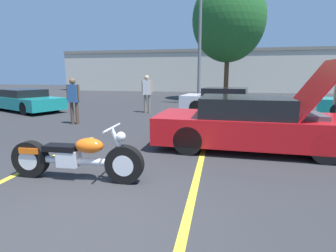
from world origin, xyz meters
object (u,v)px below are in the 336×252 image
object	(u,v)px
light_pole	(201,39)
parked_car_mid_row	(228,101)
parked_car_left_row	(26,101)
tree_background	(229,20)
spectator_midground	(147,91)
motorcycle	(76,158)
show_car_hood_open	(252,124)
spectator_by_show_car	(74,97)

from	to	relation	value
light_pole	parked_car_mid_row	bearing A→B (deg)	-65.21
parked_car_mid_row	parked_car_left_row	world-z (taller)	parked_car_mid_row
tree_background	spectator_midground	world-z (taller)	tree_background
tree_background	parked_car_left_row	bearing A→B (deg)	-141.19
motorcycle	parked_car_left_row	xyz separation A→B (m)	(-7.15, 7.49, 0.13)
show_car_hood_open	parked_car_mid_row	size ratio (longest dim) A/B	1.03
tree_background	parked_car_mid_row	size ratio (longest dim) A/B	1.85
parked_car_left_row	spectator_by_show_car	size ratio (longest dim) A/B	2.80
light_pole	motorcycle	size ratio (longest dim) A/B	2.89
parked_car_left_row	spectator_midground	distance (m)	6.18
parked_car_left_row	spectator_midground	bearing A→B (deg)	29.49
spectator_midground	light_pole	bearing A→B (deg)	60.36
spectator_midground	parked_car_left_row	bearing A→B (deg)	-174.36
tree_background	spectator_midground	size ratio (longest dim) A/B	4.71
parked_car_left_row	light_pole	bearing A→B (deg)	52.07
spectator_by_show_car	spectator_midground	distance (m)	3.82
spectator_midground	show_car_hood_open	bearing A→B (deg)	-52.50
show_car_hood_open	spectator_midground	distance (m)	6.89
parked_car_mid_row	spectator_by_show_car	size ratio (longest dim) A/B	2.70
parked_car_left_row	spectator_by_show_car	distance (m)	5.14
parked_car_mid_row	tree_background	bearing A→B (deg)	98.67
parked_car_mid_row	spectator_by_show_car	xyz separation A→B (m)	(-5.57, -3.84, 0.41)
light_pole	show_car_hood_open	bearing A→B (deg)	-77.94
motorcycle	spectator_midground	distance (m)	8.19
parked_car_mid_row	spectator_midground	size ratio (longest dim) A/B	2.55
parked_car_left_row	parked_car_mid_row	bearing A→B (deg)	30.07
parked_car_mid_row	spectator_by_show_car	world-z (taller)	spectator_by_show_car
tree_background	show_car_hood_open	world-z (taller)	tree_background
motorcycle	parked_car_mid_row	xyz separation A→B (m)	(2.74, 8.57, 0.19)
tree_background	parked_car_mid_row	bearing A→B (deg)	-89.94
spectator_by_show_car	spectator_midground	size ratio (longest dim) A/B	0.94
parked_car_mid_row	parked_car_left_row	distance (m)	9.94
tree_background	parked_car_left_row	world-z (taller)	tree_background
tree_background	parked_car_left_row	distance (m)	13.61
parked_car_mid_row	parked_car_left_row	xyz separation A→B (m)	(-9.88, -1.08, -0.06)
show_car_hood_open	spectator_by_show_car	xyz separation A→B (m)	(-6.00, 2.10, 0.37)
light_pole	parked_car_left_row	size ratio (longest dim) A/B	1.48
show_car_hood_open	spectator_midground	xyz separation A→B (m)	(-4.19, 5.46, 0.43)
light_pole	spectator_midground	world-z (taller)	light_pole
show_car_hood_open	spectator_midground	bearing A→B (deg)	129.10
parked_car_mid_row	spectator_by_show_car	distance (m)	6.78
spectator_by_show_car	spectator_midground	xyz separation A→B (m)	(1.81, 3.36, 0.07)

